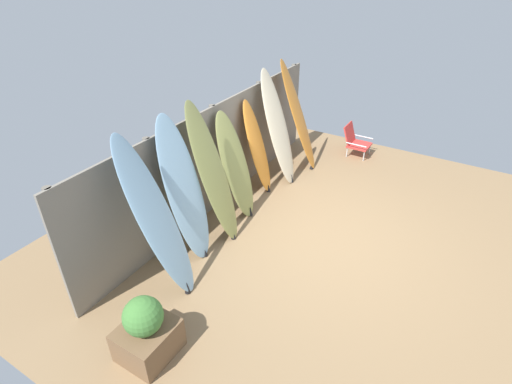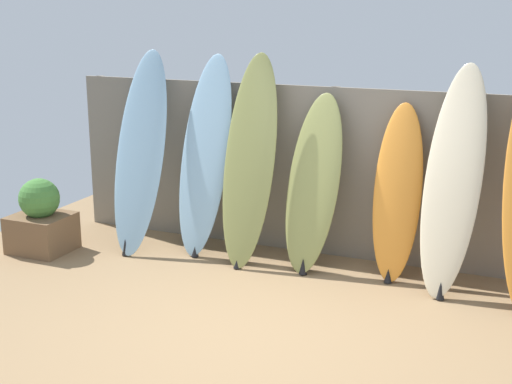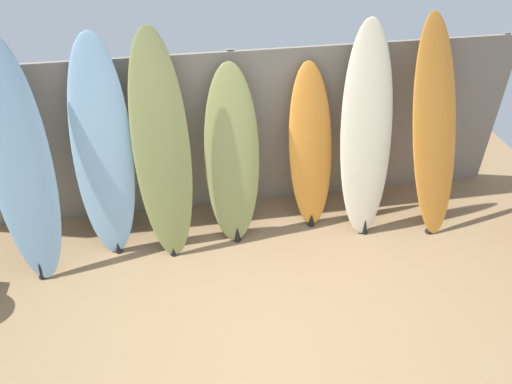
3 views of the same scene
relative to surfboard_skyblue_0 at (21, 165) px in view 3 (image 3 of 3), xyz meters
name	(u,v)px [view 3 (image 3 of 3)]	position (x,y,z in m)	size (l,w,h in m)	color
ground	(266,341)	(2.00, -1.47, -1.06)	(7.68, 7.68, 0.00)	#8E704C
fence_back	(233,133)	(2.00, 0.54, -0.16)	(6.08, 0.11, 1.80)	gray
surfboard_skyblue_0	(21,165)	(0.00, 0.00, 0.00)	(0.65, 0.95, 2.15)	#8CB7D6
surfboard_skyblue_1	(103,151)	(0.71, 0.15, -0.01)	(0.65, 0.71, 2.12)	#8CB7D6
surfboard_olive_2	(162,149)	(1.26, 0.06, 0.00)	(0.58, 0.79, 2.15)	olive
surfboard_olive_3	(232,157)	(1.94, 0.12, -0.19)	(0.60, 0.70, 1.77)	olive
surfboard_orange_4	(311,148)	(2.77, 0.20, -0.22)	(0.50, 0.60, 1.70)	orange
surfboard_cream_5	(366,133)	(3.30, 0.07, -0.02)	(0.60, 0.83, 2.11)	beige
surfboard_orange_6	(434,130)	(3.99, -0.01, 0.00)	(0.60, 0.91, 2.14)	orange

